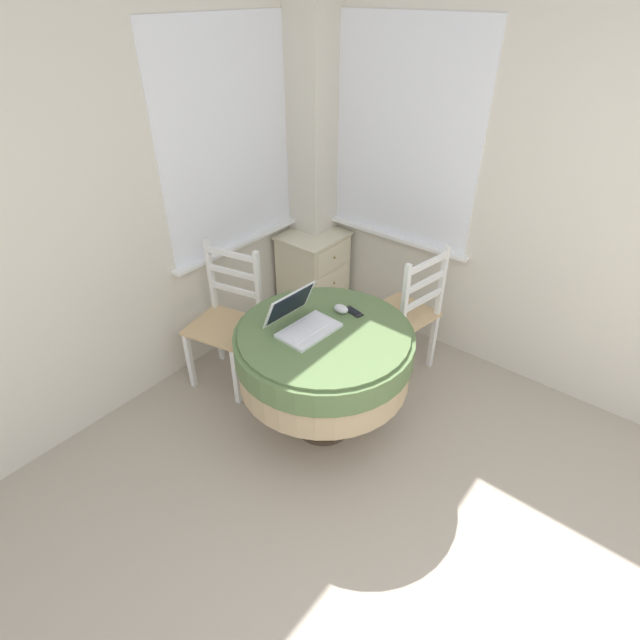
{
  "coord_description": "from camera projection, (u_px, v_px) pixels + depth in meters",
  "views": [
    {
      "loc": [
        -0.75,
        0.2,
        2.34
      ],
      "look_at": [
        1.16,
        1.75,
        0.66
      ],
      "focal_mm": 28.0,
      "sensor_mm": 36.0,
      "label": 1
    }
  ],
  "objects": [
    {
      "name": "dining_chair_near_right_window",
      "position": [
        405.0,
        315.0,
        3.38
      ],
      "size": [
        0.48,
        0.45,
        0.96
      ],
      "color": "tan",
      "rests_on": "ground_plane"
    },
    {
      "name": "corner_room_shell",
      "position": [
        336.0,
        214.0,
        2.74
      ],
      "size": [
        4.54,
        4.61,
        2.55
      ],
      "color": "beige",
      "rests_on": "ground_plane"
    },
    {
      "name": "corner_cabinet",
      "position": [
        313.0,
        274.0,
        4.09
      ],
      "size": [
        0.48,
        0.44,
        0.7
      ],
      "color": "beige",
      "rests_on": "ground_plane"
    },
    {
      "name": "computer_mouse",
      "position": [
        341.0,
        309.0,
        2.91
      ],
      "size": [
        0.06,
        0.09,
        0.05
      ],
      "color": "silver",
      "rests_on": "round_dining_table"
    },
    {
      "name": "dining_chair_near_back_window",
      "position": [
        227.0,
        322.0,
        3.32
      ],
      "size": [
        0.47,
        0.5,
        0.96
      ],
      "color": "tan",
      "rests_on": "ground_plane"
    },
    {
      "name": "round_dining_table",
      "position": [
        324.0,
        353.0,
        2.85
      ],
      "size": [
        1.02,
        1.02,
        0.73
      ],
      "color": "#4C3D2D",
      "rests_on": "ground_plane"
    },
    {
      "name": "laptop",
      "position": [
        302.0,
        321.0,
        2.76
      ],
      "size": [
        0.35,
        0.32,
        0.21
      ],
      "color": "silver",
      "rests_on": "round_dining_table"
    },
    {
      "name": "cell_phone",
      "position": [
        353.0,
        312.0,
        2.91
      ],
      "size": [
        0.07,
        0.13,
        0.01
      ],
      "color": "black",
      "rests_on": "round_dining_table"
    }
  ]
}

